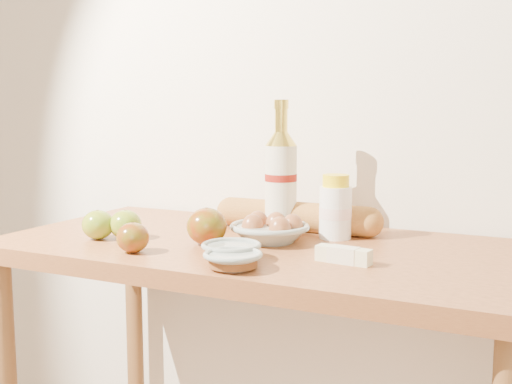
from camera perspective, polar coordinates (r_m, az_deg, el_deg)
back_wall at (r=1.73m, az=5.30°, el=10.68°), size 3.50×0.02×2.60m
table at (r=1.49m, az=0.51°, el=-9.18°), size 1.20×0.60×0.90m
bourbon_bottle at (r=1.58m, az=2.23°, el=1.22°), size 0.10×0.10×0.32m
cream_bottle at (r=1.51m, az=7.08°, el=-1.51°), size 0.10×0.10×0.15m
egg_bowl at (r=1.47m, az=1.28°, el=-3.42°), size 0.19×0.19×0.06m
baguette at (r=1.59m, az=3.59°, el=-2.18°), size 0.44×0.08×0.07m
apple_yellowgreen at (r=1.52m, az=-11.52°, el=-2.86°), size 0.08×0.08×0.07m
apple_redgreen_front at (r=1.38m, az=-10.89°, el=-4.00°), size 0.09×0.09×0.06m
apple_redgreen_right at (r=1.43m, az=-4.40°, el=-3.06°), size 0.11×0.11×0.08m
sugar_bowl at (r=1.23m, az=-2.06°, el=-6.05°), size 0.13×0.13×0.03m
syrup_bowl at (r=1.30m, az=-2.21°, el=-5.24°), size 0.15×0.15×0.03m
butter_stick at (r=1.28m, az=7.79°, el=-5.58°), size 0.11×0.04×0.03m
apple_extra at (r=1.53m, az=-13.86°, el=-2.84°), size 0.08×0.08×0.07m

